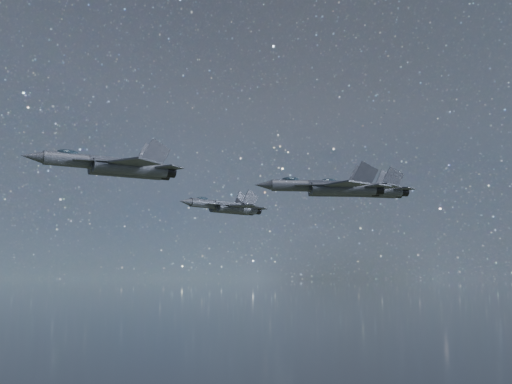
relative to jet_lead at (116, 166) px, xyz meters
name	(u,v)px	position (x,y,z in m)	size (l,w,h in m)	color
jet_lead	(116,166)	(0.00, 0.00, 0.00)	(19.19, 13.24, 4.82)	#2C2E37
jet_left	(227,207)	(22.29, 30.83, -0.74)	(17.76, 11.72, 4.54)	#2C2E37
jet_right	(331,188)	(23.26, -12.03, -3.38)	(15.43, 10.58, 3.87)	#2C2E37
jet_slot	(363,189)	(40.24, 12.43, 0.73)	(19.25, 13.64, 4.89)	#2C2E37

